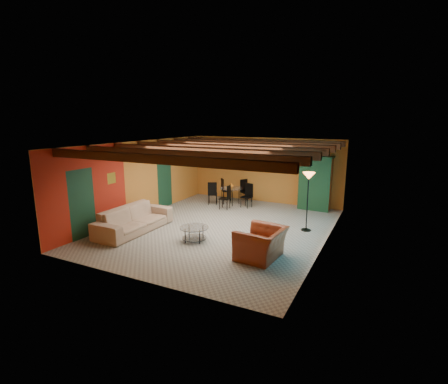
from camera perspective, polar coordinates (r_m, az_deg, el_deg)
The scene contains 11 objects.
room at distance 10.48m, azimuth -0.22°, elevation 6.39°, with size 6.52×8.01×2.71m.
sofa at distance 10.83m, azimuth -15.06°, elevation -4.50°, with size 2.66×1.04×0.78m, color #9F7F66.
armchair at distance 8.54m, azimuth 6.34°, elevation -8.69°, with size 1.21×1.05×0.78m, color maroon.
coffee_table at distance 9.73m, azimuth -5.09°, elevation -7.12°, with size 0.83×0.83×0.43m, color silver, non-canonical shape.
dining_table at distance 13.71m, azimuth 1.24°, elevation -0.16°, with size 1.85×1.85×0.96m, color silver, non-canonical shape.
armoire at distance 13.36m, azimuth 15.31°, elevation 1.38°, with size 1.15×0.56×2.02m, color brown.
floor_lamp at distance 10.70m, azimuth 14.03°, elevation -1.62°, with size 0.38×0.38×1.87m, color black, non-canonical shape.
ceiling_fan at distance 10.38m, azimuth -0.49°, elevation 6.33°, with size 1.50×1.50×0.44m, color #472614, non-canonical shape.
painting at distance 14.41m, azimuth 3.47°, elevation 5.15°, with size 1.05×0.03×0.65m, color black.
potted_plant at distance 13.19m, azimuth 15.62°, elevation 6.70°, with size 0.43×0.37×0.47m, color #26661E.
vase at distance 13.60m, azimuth 1.25°, elevation 2.24°, with size 0.20×0.20×0.20m, color orange.
Camera 1 is at (4.67, -9.20, 3.45)m, focal length 26.83 mm.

